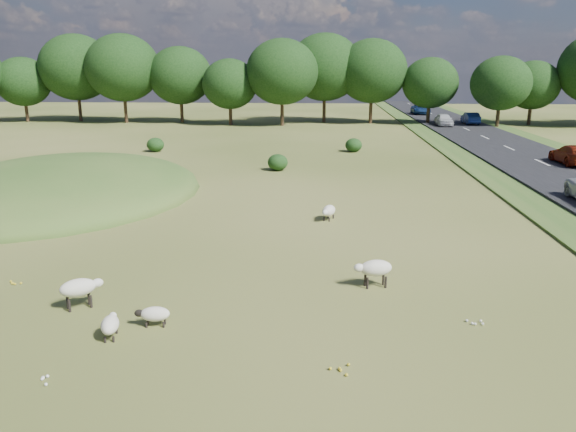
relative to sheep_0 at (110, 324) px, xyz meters
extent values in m
plane|color=#394A17|center=(2.24, 25.64, -0.39)|extent=(160.00, 160.00, 0.00)
ellipsoid|color=#33561E|center=(-9.76, 17.64, -0.39)|extent=(16.00, 20.00, 4.00)
cube|color=black|center=(22.24, 35.64, -0.27)|extent=(8.00, 150.00, 0.25)
cylinder|color=black|center=(-35.38, 61.87, 1.17)|extent=(0.44, 0.44, 3.12)
ellipsoid|color=black|center=(-35.38, 61.87, 4.98)|extent=(7.28, 7.28, 6.55)
cylinder|color=black|center=(-28.30, 62.99, 1.71)|extent=(0.44, 0.44, 4.21)
ellipsoid|color=black|center=(-28.30, 62.99, 6.86)|extent=(9.83, 9.83, 8.84)
cylinder|color=black|center=(-21.19, 61.19, 1.70)|extent=(0.44, 0.44, 4.18)
ellipsoid|color=black|center=(-21.19, 61.19, 6.81)|extent=(9.75, 9.75, 8.78)
cylinder|color=black|center=(-13.69, 61.89, 1.41)|extent=(0.44, 0.44, 3.61)
ellipsoid|color=black|center=(-13.69, 61.89, 5.82)|extent=(8.41, 8.41, 7.57)
cylinder|color=black|center=(-6.57, 59.08, 1.12)|extent=(0.44, 0.44, 3.02)
ellipsoid|color=black|center=(-6.57, 59.08, 4.81)|extent=(7.04, 7.04, 6.34)
cylinder|color=black|center=(0.16, 58.63, 1.56)|extent=(0.44, 0.44, 3.90)
ellipsoid|color=black|center=(0.16, 58.63, 6.32)|extent=(9.09, 9.09, 8.18)
cylinder|color=black|center=(5.49, 63.54, 1.72)|extent=(0.44, 0.44, 4.22)
ellipsoid|color=black|center=(5.49, 63.54, 6.87)|extent=(9.85, 9.85, 8.86)
cylinder|color=black|center=(11.69, 62.59, 1.58)|extent=(0.44, 0.44, 3.94)
ellipsoid|color=black|center=(11.69, 62.59, 6.40)|extent=(9.20, 9.20, 8.28)
cylinder|color=black|center=(19.11, 61.65, 1.15)|extent=(0.44, 0.44, 3.09)
ellipsoid|color=black|center=(19.11, 61.65, 4.92)|extent=(7.20, 7.20, 6.48)
cylinder|color=black|center=(27.01, 58.11, 1.17)|extent=(0.44, 0.44, 3.12)
ellipsoid|color=black|center=(27.01, 58.11, 4.99)|extent=(7.29, 7.29, 6.56)
cylinder|color=black|center=(32.14, 61.90, 1.07)|extent=(0.44, 0.44, 2.93)
ellipsoid|color=black|center=(32.14, 61.90, 4.66)|extent=(6.84, 6.84, 6.16)
ellipsoid|color=black|center=(2.37, 26.22, 0.21)|extent=(1.46, 1.46, 1.20)
ellipsoid|color=black|center=(8.26, 35.90, 0.21)|extent=(1.48, 1.48, 1.21)
ellipsoid|color=black|center=(-9.24, 34.89, 0.23)|extent=(1.51, 1.51, 1.24)
ellipsoid|color=beige|center=(0.01, -0.03, 0.00)|extent=(0.64, 0.97, 0.46)
ellipsoid|color=silver|center=(-0.09, 0.44, 0.03)|extent=(0.27, 0.33, 0.23)
cylinder|color=black|center=(-0.15, 0.20, -0.31)|extent=(0.06, 0.06, 0.17)
cylinder|color=black|center=(0.06, 0.24, -0.31)|extent=(0.06, 0.06, 0.17)
cylinder|color=black|center=(-0.05, -0.31, -0.31)|extent=(0.06, 0.06, 0.17)
cylinder|color=black|center=(0.17, -0.26, -0.31)|extent=(0.06, 0.06, 0.17)
ellipsoid|color=beige|center=(6.03, 12.83, 0.07)|extent=(0.87, 1.17, 0.53)
ellipsoid|color=silver|center=(5.84, 12.30, 0.11)|extent=(0.35, 0.40, 0.27)
cylinder|color=black|center=(6.05, 12.50, -0.29)|extent=(0.08, 0.08, 0.20)
cylinder|color=black|center=(5.80, 12.58, -0.29)|extent=(0.08, 0.08, 0.20)
cylinder|color=black|center=(6.25, 13.07, -0.29)|extent=(0.08, 0.08, 0.20)
cylinder|color=black|center=(6.00, 13.16, -0.29)|extent=(0.08, 0.08, 0.20)
ellipsoid|color=beige|center=(7.59, 4.22, 0.29)|extent=(1.19, 0.80, 0.56)
ellipsoid|color=silver|center=(7.01, 4.10, 0.32)|extent=(0.40, 0.33, 0.28)
cylinder|color=black|center=(7.30, 4.02, -0.19)|extent=(0.08, 0.08, 0.40)
cylinder|color=black|center=(7.25, 4.29, -0.19)|extent=(0.08, 0.08, 0.40)
cylinder|color=black|center=(7.93, 4.16, -0.19)|extent=(0.08, 0.08, 0.40)
cylinder|color=black|center=(7.87, 4.42, -0.19)|extent=(0.08, 0.08, 0.40)
ellipsoid|color=beige|center=(-1.69, 1.84, 0.28)|extent=(1.22, 1.10, 0.56)
ellipsoid|color=silver|center=(-1.21, 2.18, 0.32)|extent=(0.44, 0.42, 0.28)
cylinder|color=black|center=(-1.51, 2.13, -0.19)|extent=(0.08, 0.08, 0.40)
cylinder|color=black|center=(-1.36, 1.91, -0.19)|extent=(0.08, 0.08, 0.40)
cylinder|color=black|center=(-2.03, 1.77, -0.19)|extent=(0.08, 0.08, 0.40)
cylinder|color=black|center=(-1.88, 1.55, -0.19)|extent=(0.08, 0.08, 0.40)
ellipsoid|color=beige|center=(1.02, 0.78, -0.02)|extent=(0.87, 0.52, 0.43)
ellipsoid|color=black|center=(0.57, 0.74, 0.01)|extent=(0.29, 0.23, 0.22)
cylinder|color=black|center=(0.78, 0.66, -0.31)|extent=(0.06, 0.06, 0.16)
cylinder|color=black|center=(0.77, 0.87, -0.31)|extent=(0.06, 0.06, 0.16)
cylinder|color=black|center=(1.27, 0.70, -0.31)|extent=(0.06, 0.06, 0.16)
cylinder|color=black|center=(1.25, 0.91, -0.31)|extent=(0.06, 0.06, 0.16)
imported|color=maroon|center=(24.14, 29.06, 0.57)|extent=(2.00, 4.92, 1.43)
imported|color=navy|center=(24.14, 93.06, 0.58)|extent=(2.04, 5.01, 1.45)
imported|color=silver|center=(20.34, 57.54, 0.61)|extent=(1.78, 4.42, 1.51)
imported|color=navy|center=(20.34, 75.47, 0.60)|extent=(2.45, 5.32, 1.48)
imported|color=navy|center=(24.14, 59.88, 0.59)|extent=(1.55, 4.46, 1.47)
camera|label=1|loc=(5.83, -13.75, 6.82)|focal=35.00mm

